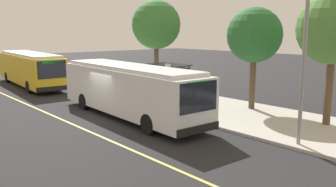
{
  "coord_description": "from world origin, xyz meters",
  "views": [
    {
      "loc": [
        17.14,
        -10.08,
        4.79
      ],
      "look_at": [
        4.27,
        1.06,
        1.79
      ],
      "focal_mm": 37.49,
      "sensor_mm": 36.0,
      "label": 1
    }
  ],
  "objects_px": {
    "waiting_bench": "(170,93)",
    "transit_bus_main": "(129,89)",
    "transit_bus_second": "(30,68)",
    "route_sign_post": "(168,80)",
    "pedestrian_commuter": "(154,87)"
  },
  "relations": [
    {
      "from": "waiting_bench",
      "to": "transit_bus_main",
      "type": "bearing_deg",
      "value": -70.45
    },
    {
      "from": "waiting_bench",
      "to": "route_sign_post",
      "type": "xyz_separation_m",
      "value": [
        2.19,
        -2.08,
        1.32
      ]
    },
    {
      "from": "transit_bus_second",
      "to": "pedestrian_commuter",
      "type": "distance_m",
      "value": 13.69
    },
    {
      "from": "transit_bus_main",
      "to": "pedestrian_commuter",
      "type": "height_order",
      "value": "transit_bus_main"
    },
    {
      "from": "transit_bus_second",
      "to": "waiting_bench",
      "type": "relative_size",
      "value": 7.59
    },
    {
      "from": "transit_bus_main",
      "to": "waiting_bench",
      "type": "xyz_separation_m",
      "value": [
        -1.59,
        4.47,
        -0.98
      ]
    },
    {
      "from": "transit_bus_second",
      "to": "waiting_bench",
      "type": "height_order",
      "value": "transit_bus_second"
    },
    {
      "from": "pedestrian_commuter",
      "to": "waiting_bench",
      "type": "bearing_deg",
      "value": 61.2
    },
    {
      "from": "transit_bus_second",
      "to": "pedestrian_commuter",
      "type": "bearing_deg",
      "value": 15.18
    },
    {
      "from": "transit_bus_main",
      "to": "transit_bus_second",
      "type": "relative_size",
      "value": 0.95
    },
    {
      "from": "transit_bus_second",
      "to": "pedestrian_commuter",
      "type": "xyz_separation_m",
      "value": [
        13.2,
        3.58,
        -0.5
      ]
    },
    {
      "from": "waiting_bench",
      "to": "pedestrian_commuter",
      "type": "bearing_deg",
      "value": -118.8
    },
    {
      "from": "transit_bus_main",
      "to": "pedestrian_commuter",
      "type": "relative_size",
      "value": 6.86
    },
    {
      "from": "waiting_bench",
      "to": "route_sign_post",
      "type": "relative_size",
      "value": 0.57
    },
    {
      "from": "transit_bus_second",
      "to": "route_sign_post",
      "type": "height_order",
      "value": "same"
    }
  ]
}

